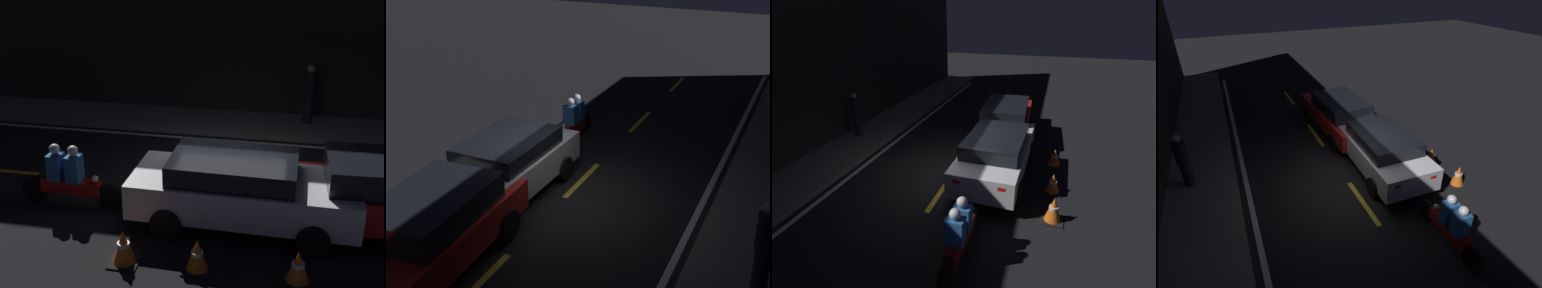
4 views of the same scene
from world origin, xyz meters
TOP-DOWN VIEW (x-y plane):
  - ground_plane at (0.00, 0.00)m, footprint 56.00×56.00m
  - raised_curb at (0.00, 4.22)m, footprint 28.00×1.98m
  - lane_dash_b at (-5.50, 0.00)m, footprint 2.00×0.14m
  - lane_dash_c at (-1.00, 0.00)m, footprint 2.00×0.14m
  - lane_solid_kerb at (0.00, 2.97)m, footprint 25.20×0.14m
  - sedan_white at (0.45, -1.29)m, footprint 4.38×1.97m
  - motorcycle at (-3.16, -1.26)m, footprint 2.27×0.38m
  - traffic_cone_near at (-1.39, -3.05)m, footprint 0.52×0.52m
  - traffic_cone_mid at (-0.10, -3.00)m, footprint 0.50×0.50m
  - traffic_cone_far at (1.58, -3.00)m, footprint 0.51×0.51m
  - pedestrian at (1.73, 4.54)m, footprint 0.34×0.34m

SIDE VIEW (x-z plane):
  - ground_plane at x=0.00m, z-range 0.00..0.00m
  - lane_solid_kerb at x=0.00m, z-range 0.00..0.01m
  - lane_dash_b at x=-5.50m, z-range 0.00..0.01m
  - lane_dash_c at x=-1.00m, z-range 0.00..0.01m
  - raised_curb at x=0.00m, z-range 0.00..0.13m
  - traffic_cone_far at x=1.58m, z-range -0.01..0.56m
  - traffic_cone_mid at x=-0.10m, z-range -0.01..0.57m
  - traffic_cone_near at x=-1.39m, z-range -0.01..0.65m
  - motorcycle at x=-3.16m, z-range -0.05..1.31m
  - sedan_white at x=0.45m, z-range 0.06..1.46m
  - pedestrian at x=1.73m, z-range 0.15..1.85m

